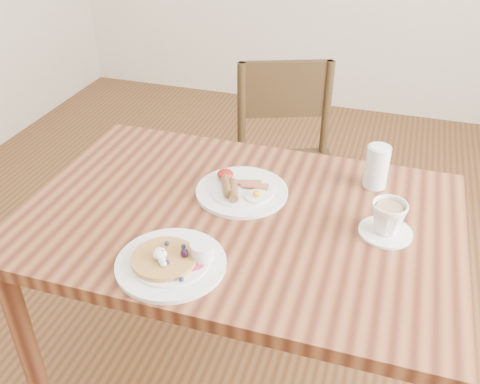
{
  "coord_description": "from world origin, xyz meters",
  "views": [
    {
      "loc": [
        0.37,
        -1.15,
        1.61
      ],
      "look_at": [
        0.0,
        0.0,
        0.82
      ],
      "focal_mm": 40.0,
      "sensor_mm": 36.0,
      "label": 1
    }
  ],
  "objects": [
    {
      "name": "breakfast_plate",
      "position": [
        -0.03,
        0.1,
        0.76
      ],
      "size": [
        0.27,
        0.27,
        0.04
      ],
      "color": "white",
      "rests_on": "dining_table"
    },
    {
      "name": "chair_far",
      "position": [
        -0.04,
        0.76,
        0.49
      ],
      "size": [
        0.54,
        0.54,
        0.88
      ],
      "rotation": [
        0.0,
        0.0,
        3.51
      ],
      "color": "#332212",
      "rests_on": "ground"
    },
    {
      "name": "teacup_saucer",
      "position": [
        0.39,
        0.03,
        0.79
      ],
      "size": [
        0.14,
        0.14,
        0.09
      ],
      "color": "white",
      "rests_on": "dining_table"
    },
    {
      "name": "pancake_plate",
      "position": [
        -0.09,
        -0.26,
        0.76
      ],
      "size": [
        0.27,
        0.27,
        0.06
      ],
      "color": "white",
      "rests_on": "dining_table"
    },
    {
      "name": "water_glass",
      "position": [
        0.34,
        0.26,
        0.81
      ],
      "size": [
        0.07,
        0.07,
        0.13
      ],
      "primitive_type": "cylinder",
      "color": "silver",
      "rests_on": "dining_table"
    },
    {
      "name": "dining_table",
      "position": [
        0.0,
        0.0,
        0.65
      ],
      "size": [
        1.2,
        0.8,
        0.75
      ],
      "color": "brown",
      "rests_on": "ground"
    }
  ]
}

